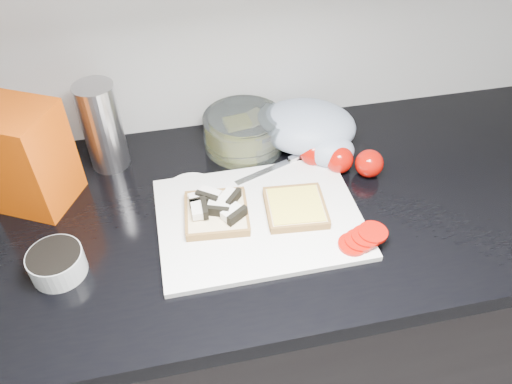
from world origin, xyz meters
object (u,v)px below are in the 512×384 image
steel_canister (103,127)px  cutting_board (259,218)px  bread_bag (27,158)px  glass_bowl (244,131)px

steel_canister → cutting_board: bearing=-40.4°
cutting_board → bread_bag: bread_bag is taller
glass_bowl → steel_canister: (-0.31, -0.00, 0.06)m
bread_bag → steel_canister: 0.17m
bread_bag → steel_canister: bearing=58.8°
glass_bowl → cutting_board: bearing=-94.3°
steel_canister → bread_bag: bearing=-148.9°
glass_bowl → steel_canister: size_ratio=0.94×
cutting_board → steel_canister: steel_canister is taller
cutting_board → bread_bag: (-0.43, 0.16, 0.10)m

